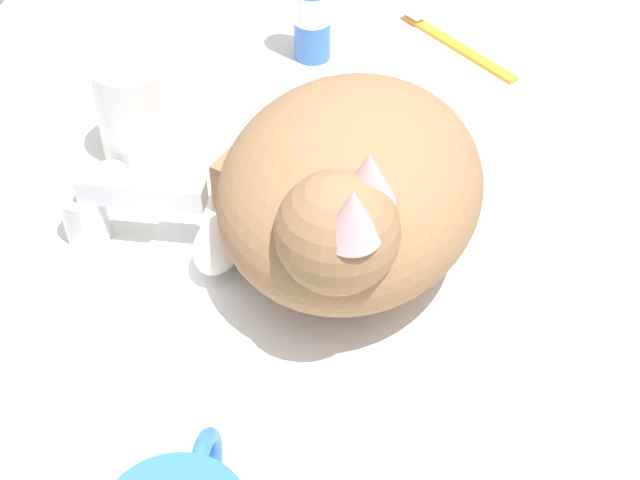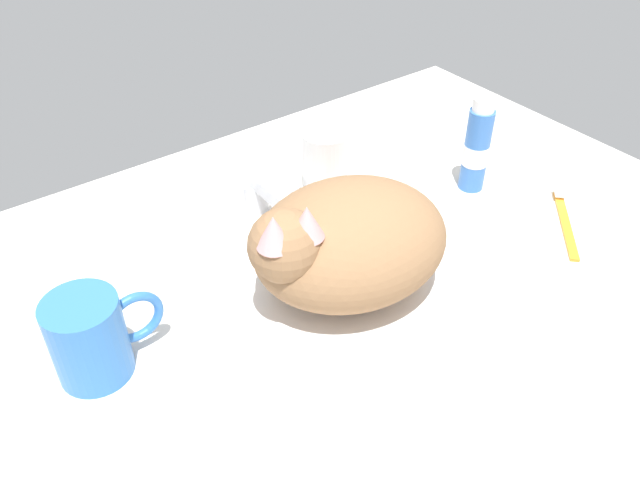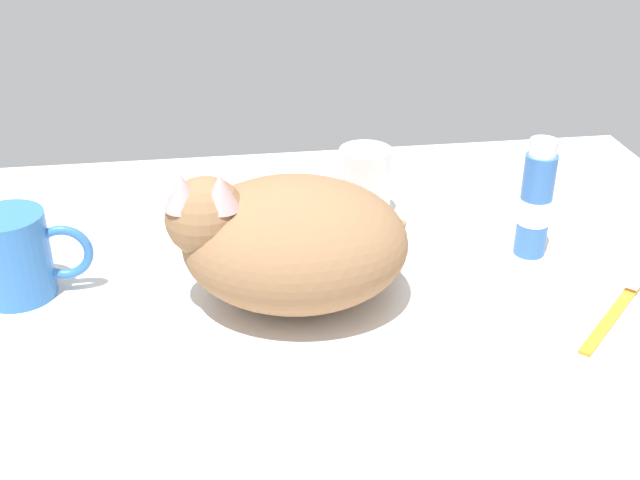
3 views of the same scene
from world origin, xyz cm
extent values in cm
cube|color=silver|center=(0.00, 0.00, -1.50)|extent=(110.00, 82.50, 3.00)
cylinder|color=white|center=(0.00, 0.00, 0.39)|extent=(31.33, 31.33, 0.79)
cylinder|color=silver|center=(0.00, 20.69, 2.05)|extent=(3.60, 3.60, 4.10)
cube|color=silver|center=(0.00, 15.82, 5.10)|extent=(2.00, 9.74, 2.00)
cylinder|color=silver|center=(-6.00, 20.69, 0.90)|extent=(2.80, 2.80, 1.80)
cylinder|color=silver|center=(6.00, 20.69, 0.90)|extent=(2.80, 2.80, 1.80)
ellipsoid|color=#936B47|center=(0.00, 0.00, 7.19)|extent=(25.67, 22.40, 12.81)
sphere|color=#936B47|center=(-8.70, 0.00, 10.71)|extent=(9.29, 9.29, 8.08)
ellipsoid|color=white|center=(-7.10, -0.26, 8.79)|extent=(5.91, 5.24, 4.44)
cone|color=#DB9E9E|center=(-7.13, -1.69, 14.15)|extent=(4.18, 4.18, 3.64)
cone|color=#DB9E9E|center=(-10.72, -1.09, 14.15)|extent=(4.18, 4.18, 3.64)
cube|color=#936B47|center=(7.60, 7.37, 2.93)|extent=(11.50, 8.16, 4.28)
ellipsoid|color=white|center=(-2.48, 9.52, 2.72)|extent=(6.11, 4.47, 3.86)
cylinder|color=white|center=(11.00, 19.44, 4.44)|extent=(6.50, 6.50, 8.88)
cube|color=white|center=(-8.41, 21.71, 0.60)|extent=(9.00, 6.40, 1.20)
cube|color=white|center=(-8.41, 21.71, 2.54)|extent=(7.67, 6.11, 2.69)
cylinder|color=#3870C6|center=(28.17, 6.73, 6.15)|extent=(3.59, 3.59, 12.30)
cylinder|color=white|center=(28.17, 6.73, 5.53)|extent=(3.66, 3.66, 3.07)
cube|color=orange|center=(31.48, -7.58, 0.40)|extent=(11.73, 11.85, 0.80)
cube|color=white|center=(36.15, -2.86, 1.20)|extent=(2.57, 2.58, 0.80)
camera|label=1|loc=(-52.70, -4.69, 51.55)|focal=53.63mm
camera|label=2|loc=(-37.15, -44.44, 52.78)|focal=36.53mm
camera|label=3|loc=(-7.45, -70.34, 45.99)|focal=44.85mm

